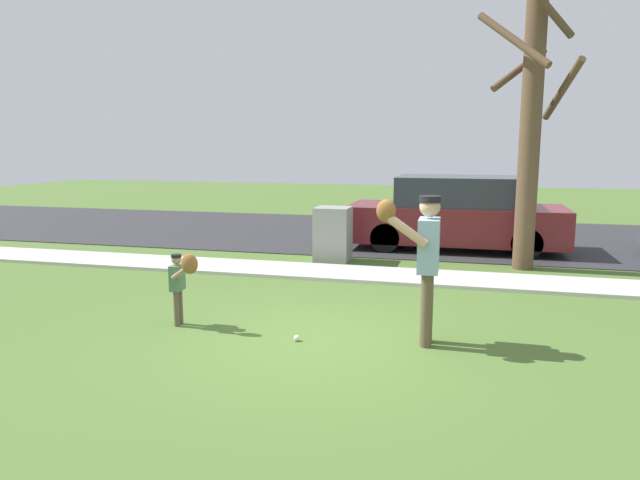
% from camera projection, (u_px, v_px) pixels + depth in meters
% --- Properties ---
extents(ground_plane, '(48.00, 48.00, 0.00)m').
position_uv_depth(ground_plane, '(366.00, 277.00, 10.30)').
color(ground_plane, '#4C6B2D').
extents(sidewalk_strip, '(36.00, 1.20, 0.06)m').
position_uv_depth(sidewalk_strip, '(367.00, 274.00, 10.40)').
color(sidewalk_strip, beige).
rests_on(sidewalk_strip, ground).
extents(road_surface, '(36.00, 6.80, 0.02)m').
position_uv_depth(road_surface, '(399.00, 234.00, 15.18)').
color(road_surface, '#2D2D30').
rests_on(road_surface, ground).
extents(person_adult, '(0.70, 0.66, 1.76)m').
position_uv_depth(person_adult, '(425.00, 253.00, 6.66)').
color(person_adult, brown).
rests_on(person_adult, ground).
extents(person_child, '(0.43, 0.37, 0.99)m').
position_uv_depth(person_child, '(181.00, 277.00, 7.40)').
color(person_child, brown).
rests_on(person_child, ground).
extents(baseball, '(0.07, 0.07, 0.07)m').
position_uv_depth(baseball, '(297.00, 338.00, 6.94)').
color(baseball, white).
rests_on(baseball, ground).
extents(utility_cabinet, '(0.69, 0.66, 1.09)m').
position_uv_depth(utility_cabinet, '(333.00, 234.00, 11.70)').
color(utility_cabinet, gray).
rests_on(utility_cabinet, ground).
extents(street_tree_near, '(1.85, 1.88, 5.12)m').
position_uv_depth(street_tree_near, '(531.00, 123.00, 10.57)').
color(street_tree_near, brown).
rests_on(street_tree_near, ground).
extents(parked_suv_maroon, '(4.70, 1.90, 1.63)m').
position_uv_depth(parked_suv_maroon, '(456.00, 215.00, 12.92)').
color(parked_suv_maroon, maroon).
rests_on(parked_suv_maroon, road_surface).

